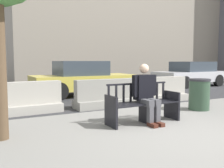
# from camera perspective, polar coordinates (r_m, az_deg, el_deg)

# --- Properties ---
(ground_plane) EXTENTS (200.00, 200.00, 0.00)m
(ground_plane) POSITION_cam_1_polar(r_m,az_deg,el_deg) (5.07, 15.66, -10.69)
(ground_plane) COLOR gray
(street_asphalt) EXTENTS (120.00, 12.00, 0.01)m
(street_asphalt) POSITION_cam_1_polar(r_m,az_deg,el_deg) (12.75, -12.39, -1.09)
(street_asphalt) COLOR #333335
(street_asphalt) RESTS_ON ground
(street_bench) EXTENTS (1.69, 0.53, 0.88)m
(street_bench) POSITION_cam_1_polar(r_m,az_deg,el_deg) (5.65, 7.05, -4.77)
(street_bench) COLOR black
(street_bench) RESTS_ON ground
(seated_person) EXTENTS (0.58, 0.72, 1.31)m
(seated_person) POSITION_cam_1_polar(r_m,az_deg,el_deg) (5.58, 7.78, -1.85)
(seated_person) COLOR black
(seated_person) RESTS_ON ground
(jersey_barrier_centre) EXTENTS (2.00, 0.68, 0.84)m
(jersey_barrier_centre) POSITION_cam_1_polar(r_m,az_deg,el_deg) (7.49, -1.11, -2.71)
(jersey_barrier_centre) COLOR gray
(jersey_barrier_centre) RESTS_ON ground
(jersey_barrier_left) EXTENTS (2.03, 0.76, 0.84)m
(jersey_barrier_left) POSITION_cam_1_polar(r_m,az_deg,el_deg) (6.94, -19.72, -3.65)
(jersey_barrier_left) COLOR #ADA89E
(jersey_barrier_left) RESTS_ON ground
(jersey_barrier_right) EXTENTS (2.02, 0.75, 0.84)m
(jersey_barrier_right) POSITION_cam_1_polar(r_m,az_deg,el_deg) (8.73, 10.80, -1.68)
(jersey_barrier_right) COLOR #ADA89E
(jersey_barrier_right) RESTS_ON ground
(car_taxi_near) EXTENTS (4.16, 1.90, 1.38)m
(car_taxi_near) POSITION_cam_1_polar(r_m,az_deg,el_deg) (10.16, -6.55, 1.26)
(car_taxi_near) COLOR #DBC64C
(car_taxi_near) RESTS_ON ground
(car_sedan_mid) EXTENTS (4.27, 2.01, 1.36)m
(car_sedan_mid) POSITION_cam_1_polar(r_m,az_deg,el_deg) (14.52, 17.60, 2.23)
(car_sedan_mid) COLOR silver
(car_sedan_mid) RESTS_ON ground
(trash_bin) EXTENTS (0.60, 0.60, 0.88)m
(trash_bin) POSITION_cam_1_polar(r_m,az_deg,el_deg) (7.49, 19.30, -2.21)
(trash_bin) COLOR #334C38
(trash_bin) RESTS_ON ground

